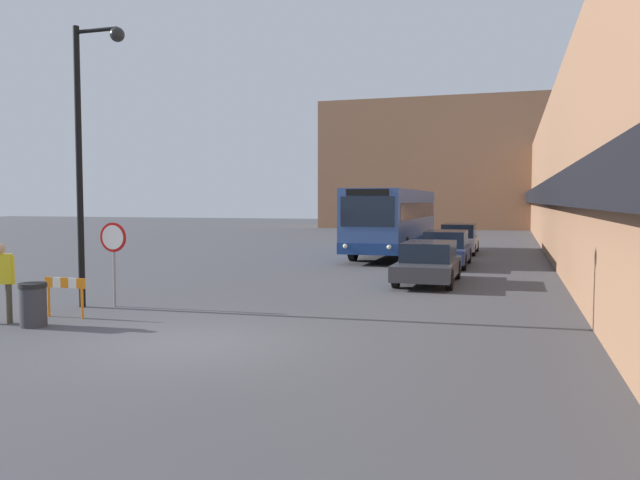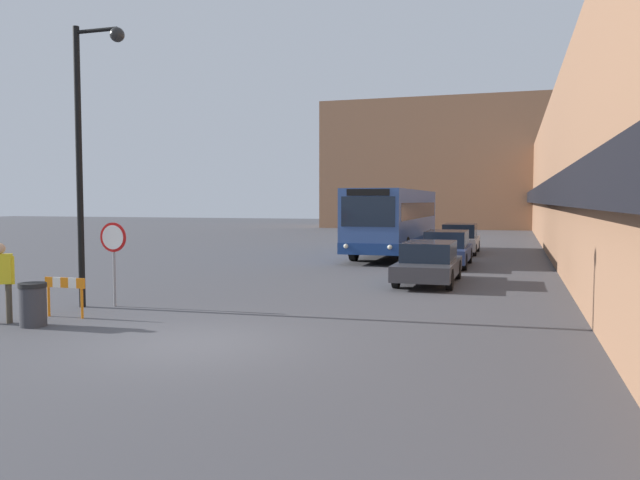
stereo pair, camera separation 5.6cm
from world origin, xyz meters
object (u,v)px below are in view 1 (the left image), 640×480
at_px(construction_barricade, 65,289).
at_px(street_lamp, 87,137).
at_px(parked_car_middle, 446,248).
at_px(pedestrian, 0,275).
at_px(parked_car_front, 428,262).
at_px(stop_sign, 113,246).
at_px(trash_bin, 33,305).
at_px(city_bus, 394,219).
at_px(parked_car_back, 459,239).

bearing_deg(construction_barricade, street_lamp, 103.39).
relative_size(parked_car_middle, pedestrian, 2.58).
bearing_deg(pedestrian, construction_barricade, 19.01).
xyz_separation_m(parked_car_front, parked_car_middle, (-0.00, 5.73, 0.04)).
relative_size(street_lamp, construction_barricade, 6.46).
xyz_separation_m(parked_car_middle, pedestrian, (-8.20, -15.43, 0.34)).
height_order(stop_sign, trash_bin, stop_sign).
relative_size(parked_car_front, street_lamp, 0.65).
height_order(pedestrian, construction_barricade, pedestrian).
relative_size(city_bus, parked_car_back, 2.74).
bearing_deg(trash_bin, parked_car_middle, 64.73).
height_order(stop_sign, pedestrian, stop_sign).
bearing_deg(parked_car_back, trash_bin, -108.26).
height_order(parked_car_front, street_lamp, street_lamp).
relative_size(pedestrian, construction_barricade, 1.64).
bearing_deg(city_bus, parked_car_front, -73.65).
height_order(parked_car_middle, construction_barricade, parked_car_middle).
bearing_deg(stop_sign, pedestrian, -111.23).
height_order(parked_car_back, pedestrian, pedestrian).
bearing_deg(city_bus, parked_car_middle, -57.22).
height_order(city_bus, stop_sign, city_bus).
xyz_separation_m(city_bus, stop_sign, (-4.08, -17.56, -0.22)).
bearing_deg(street_lamp, stop_sign, 30.71).
xyz_separation_m(parked_car_back, pedestrian, (-8.20, -22.08, 0.32)).
distance_m(city_bus, pedestrian, 20.87).
xyz_separation_m(street_lamp, trash_bin, (0.36, -2.41, -3.86)).
bearing_deg(parked_car_middle, street_lamp, -120.41).
bearing_deg(parked_car_front, stop_sign, -135.55).
relative_size(city_bus, parked_car_middle, 2.66).
distance_m(city_bus, construction_barricade, 19.69).
distance_m(parked_car_middle, parked_car_back, 6.66).
relative_size(parked_car_front, construction_barricade, 4.17).
bearing_deg(street_lamp, construction_barricade, -76.61).
relative_size(street_lamp, trash_bin, 7.48).
xyz_separation_m(city_bus, parked_car_back, (3.09, 1.86, -1.03)).
bearing_deg(trash_bin, city_bus, 78.26).
relative_size(parked_car_back, pedestrian, 2.51).
relative_size(parked_car_back, stop_sign, 2.08).
bearing_deg(parked_car_back, street_lamp, -111.24).
distance_m(street_lamp, trash_bin, 4.57).
relative_size(parked_car_back, trash_bin, 4.76).
relative_size(stop_sign, construction_barricade, 1.98).
bearing_deg(construction_barricade, city_bus, 77.51).
distance_m(city_bus, parked_car_front, 11.02).
xyz_separation_m(stop_sign, street_lamp, (-0.49, -0.29, 2.77)).
bearing_deg(construction_barricade, pedestrian, -129.98).
relative_size(city_bus, parked_car_front, 2.70).
height_order(parked_car_back, street_lamp, street_lamp).
distance_m(city_bus, stop_sign, 18.03).
distance_m(parked_car_back, street_lamp, 21.45).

